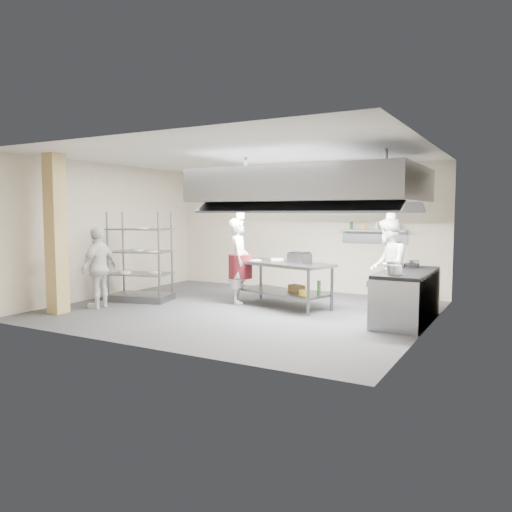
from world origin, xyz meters
The scene contains 23 objects.
floor centered at (0.00, 0.00, 0.00)m, with size 7.00×7.00×0.00m, color #37373A.
ceiling centered at (0.00, 0.00, 3.00)m, with size 7.00×7.00×0.00m, color silver.
wall_back centered at (0.00, 3.00, 1.50)m, with size 7.00×7.00×0.00m, color #BAAB93.
wall_left centered at (-3.50, 0.00, 1.50)m, with size 6.00×6.00×0.00m, color #BAAB93.
wall_right centered at (3.50, 0.00, 1.50)m, with size 6.00×6.00×0.00m, color #BAAB93.
column centered at (-2.90, -1.90, 1.50)m, with size 0.30×0.30×3.00m, color tan.
exhaust_hood centered at (1.30, 0.40, 2.40)m, with size 4.00×2.50×0.60m, color gray.
hood_strip_a centered at (0.40, 0.40, 2.08)m, with size 1.60×0.12×0.04m, color white.
hood_strip_b centered at (2.20, 0.40, 2.08)m, with size 1.60×0.12×0.04m, color white.
wall_shelf centered at (1.80, 2.84, 1.50)m, with size 1.50×0.28×0.04m, color gray.
island centered at (0.56, 0.74, 0.46)m, with size 2.11×0.88×0.91m, color gray, non-canonical shape.
island_worktop centered at (0.56, 0.74, 0.88)m, with size 2.11×0.88×0.06m, color gray.
island_undershelf centered at (0.56, 0.74, 0.30)m, with size 1.94×0.79×0.04m, color slate.
pass_rack centered at (-2.42, -0.13, 0.96)m, with size 1.28×0.75×1.92m, color slate, non-canonical shape.
cooking_range centered at (3.08, 0.50, 0.42)m, with size 0.80×2.00×0.84m, color slate.
range_top centered at (3.08, 0.50, 0.87)m, with size 0.78×1.96×0.06m, color black.
chef_head centered at (-0.42, 0.67, 0.89)m, with size 0.65×0.43×1.78m, color white.
chef_line centered at (2.60, 1.08, 0.90)m, with size 0.88×0.68×1.80m, color white.
chef_plating centered at (-2.60, -1.14, 0.81)m, with size 0.95×0.40×1.62m, color white.
griddle centered at (0.94, 0.74, 1.01)m, with size 0.40×0.31×0.19m, color slate.
wicker_basket centered at (0.85, 0.80, 0.39)m, with size 0.31×0.21×0.13m, color olive.
stockpot centered at (2.88, 0.35, 0.98)m, with size 0.24×0.24×0.16m, color gray.
plate_stack centered at (-2.42, -0.13, 0.62)m, with size 0.28×0.28×0.05m, color silver.
Camera 1 is at (4.94, -8.29, 1.91)m, focal length 35.00 mm.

